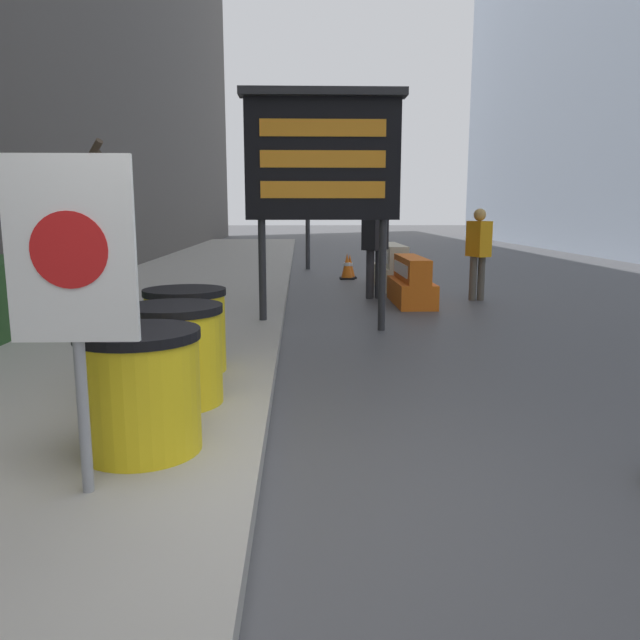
{
  "coord_description": "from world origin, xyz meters",
  "views": [
    {
      "loc": [
        0.24,
        -3.17,
        1.63
      ],
      "look_at": [
        0.45,
        3.17,
        0.49
      ],
      "focal_mm": 35.0,
      "sensor_mm": 36.0,
      "label": 1
    }
  ],
  "objects_px": {
    "traffic_light_near_curb": "(308,168)",
    "pedestrian_passerby": "(375,239)",
    "jersey_barrier_orange_far": "(411,283)",
    "jersey_barrier_cream": "(392,268)",
    "barrel_drum_back": "(186,330)",
    "traffic_cone_far": "(350,267)",
    "pedestrian_worker": "(478,247)",
    "traffic_cone_mid": "(384,265)",
    "warning_sign": "(72,270)",
    "barrel_drum_middle": "(175,354)",
    "traffic_cone_near": "(347,267)",
    "message_board": "(323,158)",
    "barrel_drum_foreground": "(140,390)"
  },
  "relations": [
    {
      "from": "traffic_cone_near",
      "to": "traffic_cone_mid",
      "type": "bearing_deg",
      "value": 3.57
    },
    {
      "from": "traffic_cone_mid",
      "to": "traffic_cone_far",
      "type": "xyz_separation_m",
      "value": [
        -0.8,
        0.14,
        -0.04
      ]
    },
    {
      "from": "barrel_drum_back",
      "to": "pedestrian_worker",
      "type": "distance_m",
      "value": 6.85
    },
    {
      "from": "message_board",
      "to": "traffic_cone_mid",
      "type": "bearing_deg",
      "value": 75.13
    },
    {
      "from": "barrel_drum_back",
      "to": "barrel_drum_foreground",
      "type": "bearing_deg",
      "value": -87.9
    },
    {
      "from": "traffic_cone_mid",
      "to": "jersey_barrier_orange_far",
      "type": "bearing_deg",
      "value": -90.8
    },
    {
      "from": "jersey_barrier_orange_far",
      "to": "traffic_cone_mid",
      "type": "distance_m",
      "value": 3.95
    },
    {
      "from": "traffic_cone_near",
      "to": "barrel_drum_back",
      "type": "bearing_deg",
      "value": -103.59
    },
    {
      "from": "traffic_light_near_curb",
      "to": "pedestrian_passerby",
      "type": "height_order",
      "value": "traffic_light_near_curb"
    },
    {
      "from": "warning_sign",
      "to": "pedestrian_passerby",
      "type": "bearing_deg",
      "value": 73.13
    },
    {
      "from": "barrel_drum_middle",
      "to": "barrel_drum_back",
      "type": "xyz_separation_m",
      "value": [
        -0.09,
        0.97,
        0.0
      ]
    },
    {
      "from": "warning_sign",
      "to": "traffic_cone_mid",
      "type": "xyz_separation_m",
      "value": [
        3.1,
        11.48,
        -1.01
      ]
    },
    {
      "from": "jersey_barrier_cream",
      "to": "traffic_light_near_curb",
      "type": "bearing_deg",
      "value": 113.2
    },
    {
      "from": "traffic_cone_near",
      "to": "traffic_light_near_curb",
      "type": "distance_m",
      "value": 3.52
    },
    {
      "from": "traffic_cone_near",
      "to": "barrel_drum_foreground",
      "type": "bearing_deg",
      "value": -100.86
    },
    {
      "from": "barrel_drum_foreground",
      "to": "barrel_drum_back",
      "type": "bearing_deg",
      "value": 92.1
    },
    {
      "from": "traffic_cone_near",
      "to": "message_board",
      "type": "bearing_deg",
      "value": -97.28
    },
    {
      "from": "barrel_drum_foreground",
      "to": "pedestrian_passerby",
      "type": "xyz_separation_m",
      "value": [
        2.34,
        7.63,
        0.56
      ]
    },
    {
      "from": "jersey_barrier_orange_far",
      "to": "jersey_barrier_cream",
      "type": "xyz_separation_m",
      "value": [
        -0.0,
        2.32,
        0.04
      ]
    },
    {
      "from": "pedestrian_passerby",
      "to": "jersey_barrier_orange_far",
      "type": "bearing_deg",
      "value": -103.46
    },
    {
      "from": "warning_sign",
      "to": "traffic_cone_near",
      "type": "bearing_deg",
      "value": 78.96
    },
    {
      "from": "pedestrian_passerby",
      "to": "warning_sign",
      "type": "bearing_deg",
      "value": -159.22
    },
    {
      "from": "warning_sign",
      "to": "pedestrian_passerby",
      "type": "relative_size",
      "value": 0.94
    },
    {
      "from": "barrel_drum_foreground",
      "to": "jersey_barrier_cream",
      "type": "distance_m",
      "value": 9.71
    },
    {
      "from": "barrel_drum_middle",
      "to": "traffic_cone_near",
      "type": "xyz_separation_m",
      "value": [
        2.06,
        9.87,
        -0.24
      ]
    },
    {
      "from": "barrel_drum_foreground",
      "to": "pedestrian_passerby",
      "type": "distance_m",
      "value": 8.0
    },
    {
      "from": "traffic_cone_far",
      "to": "pedestrian_passerby",
      "type": "bearing_deg",
      "value": -86.9
    },
    {
      "from": "barrel_drum_foreground",
      "to": "traffic_cone_near",
      "type": "distance_m",
      "value": 11.04
    },
    {
      "from": "pedestrian_passerby",
      "to": "pedestrian_worker",
      "type": "bearing_deg",
      "value": -62.06
    },
    {
      "from": "traffic_light_near_curb",
      "to": "pedestrian_worker",
      "type": "relative_size",
      "value": 2.28
    },
    {
      "from": "traffic_cone_far",
      "to": "pedestrian_worker",
      "type": "height_order",
      "value": "pedestrian_worker"
    },
    {
      "from": "traffic_light_near_curb",
      "to": "jersey_barrier_cream",
      "type": "bearing_deg",
      "value": -66.8
    },
    {
      "from": "barrel_drum_middle",
      "to": "traffic_cone_mid",
      "type": "xyz_separation_m",
      "value": [
        2.94,
        9.92,
        -0.21
      ]
    },
    {
      "from": "traffic_cone_far",
      "to": "barrel_drum_back",
      "type": "bearing_deg",
      "value": -103.78
    },
    {
      "from": "barrel_drum_back",
      "to": "traffic_cone_mid",
      "type": "height_order",
      "value": "barrel_drum_back"
    },
    {
      "from": "message_board",
      "to": "jersey_barrier_orange_far",
      "type": "xyz_separation_m",
      "value": [
        1.62,
        2.36,
        -1.91
      ]
    },
    {
      "from": "pedestrian_worker",
      "to": "traffic_cone_mid",
      "type": "bearing_deg",
      "value": 178.34
    },
    {
      "from": "jersey_barrier_orange_far",
      "to": "traffic_light_near_curb",
      "type": "relative_size",
      "value": 0.45
    },
    {
      "from": "barrel_drum_back",
      "to": "warning_sign",
      "type": "xyz_separation_m",
      "value": [
        -0.08,
        -2.53,
        0.79
      ]
    },
    {
      "from": "traffic_light_near_curb",
      "to": "traffic_cone_mid",
      "type": "bearing_deg",
      "value": -53.19
    },
    {
      "from": "jersey_barrier_orange_far",
      "to": "pedestrian_passerby",
      "type": "bearing_deg",
      "value": 128.89
    },
    {
      "from": "traffic_cone_mid",
      "to": "barrel_drum_foreground",
      "type": "bearing_deg",
      "value": -105.18
    },
    {
      "from": "jersey_barrier_cream",
      "to": "traffic_light_near_curb",
      "type": "distance_m",
      "value": 4.91
    },
    {
      "from": "barrel_drum_back",
      "to": "traffic_cone_mid",
      "type": "distance_m",
      "value": 9.45
    },
    {
      "from": "traffic_cone_mid",
      "to": "traffic_light_near_curb",
      "type": "xyz_separation_m",
      "value": [
        -1.76,
        2.35,
        2.38
      ]
    },
    {
      "from": "barrel_drum_middle",
      "to": "pedestrian_passerby",
      "type": "relative_size",
      "value": 0.41
    },
    {
      "from": "traffic_cone_mid",
      "to": "traffic_cone_far",
      "type": "height_order",
      "value": "traffic_cone_mid"
    },
    {
      "from": "barrel_drum_back",
      "to": "traffic_cone_far",
      "type": "bearing_deg",
      "value": 76.22
    },
    {
      "from": "barrel_drum_middle",
      "to": "barrel_drum_back",
      "type": "relative_size",
      "value": 1.0
    },
    {
      "from": "warning_sign",
      "to": "jersey_barrier_orange_far",
      "type": "relative_size",
      "value": 1.03
    }
  ]
}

